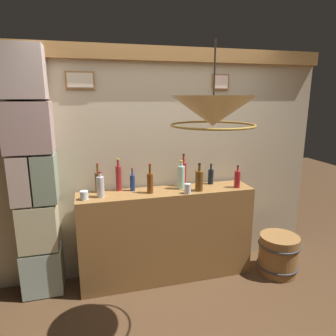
{
  "coord_description": "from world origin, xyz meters",
  "views": [
    {
      "loc": [
        -0.74,
        -2.01,
        1.92
      ],
      "look_at": [
        0.0,
        0.79,
        1.23
      ],
      "focal_mm": 32.26,
      "sensor_mm": 36.0,
      "label": 1
    }
  ],
  "objects_px": {
    "liquor_bottle_brandy": "(100,187)",
    "liquor_bottle_tequila": "(133,182)",
    "liquor_bottle_sherry": "(181,177)",
    "glass_tumbler_rocks": "(188,189)",
    "liquor_bottle_gin": "(119,178)",
    "pendant_lamp": "(213,112)",
    "glass_tumbler_highball": "(84,195)",
    "wooden_barrel": "(278,254)",
    "liquor_bottle_scotch": "(199,180)",
    "liquor_bottle_rum": "(150,182)",
    "liquor_bottle_port": "(211,176)",
    "liquor_bottle_amaro": "(237,179)",
    "liquor_bottle_bourbon": "(183,174)",
    "liquor_bottle_vermouth": "(98,182)"
  },
  "relations": [
    {
      "from": "liquor_bottle_sherry",
      "to": "glass_tumbler_rocks",
      "type": "xyz_separation_m",
      "value": [
        0.02,
        -0.17,
        -0.08
      ]
    },
    {
      "from": "liquor_bottle_gin",
      "to": "glass_tumbler_rocks",
      "type": "bearing_deg",
      "value": -23.15
    },
    {
      "from": "glass_tumbler_rocks",
      "to": "liquor_bottle_brandy",
      "type": "bearing_deg",
      "value": 172.51
    },
    {
      "from": "liquor_bottle_tequila",
      "to": "liquor_bottle_vermouth",
      "type": "distance_m",
      "value": 0.34
    },
    {
      "from": "glass_tumbler_highball",
      "to": "wooden_barrel",
      "type": "xyz_separation_m",
      "value": [
        2.02,
        -0.18,
        -0.8
      ]
    },
    {
      "from": "liquor_bottle_port",
      "to": "liquor_bottle_sherry",
      "type": "height_order",
      "value": "liquor_bottle_sherry"
    },
    {
      "from": "liquor_bottle_port",
      "to": "wooden_barrel",
      "type": "height_order",
      "value": "liquor_bottle_port"
    },
    {
      "from": "liquor_bottle_rum",
      "to": "liquor_bottle_scotch",
      "type": "bearing_deg",
      "value": -6.4
    },
    {
      "from": "glass_tumbler_highball",
      "to": "wooden_barrel",
      "type": "height_order",
      "value": "glass_tumbler_highball"
    },
    {
      "from": "glass_tumbler_rocks",
      "to": "glass_tumbler_highball",
      "type": "distance_m",
      "value": 0.99
    },
    {
      "from": "glass_tumbler_rocks",
      "to": "liquor_bottle_vermouth",
      "type": "bearing_deg",
      "value": 162.21
    },
    {
      "from": "liquor_bottle_bourbon",
      "to": "glass_tumbler_rocks",
      "type": "relative_size",
      "value": 3.48
    },
    {
      "from": "liquor_bottle_scotch",
      "to": "pendant_lamp",
      "type": "xyz_separation_m",
      "value": [
        -0.22,
        -0.81,
        0.73
      ]
    },
    {
      "from": "liquor_bottle_port",
      "to": "liquor_bottle_amaro",
      "type": "bearing_deg",
      "value": -42.16
    },
    {
      "from": "liquor_bottle_scotch",
      "to": "liquor_bottle_amaro",
      "type": "xyz_separation_m",
      "value": [
        0.43,
        0.0,
        -0.02
      ]
    },
    {
      "from": "liquor_bottle_brandy",
      "to": "liquor_bottle_scotch",
      "type": "bearing_deg",
      "value": -3.08
    },
    {
      "from": "liquor_bottle_tequila",
      "to": "pendant_lamp",
      "type": "bearing_deg",
      "value": -66.23
    },
    {
      "from": "liquor_bottle_bourbon",
      "to": "liquor_bottle_gin",
      "type": "bearing_deg",
      "value": 178.28
    },
    {
      "from": "liquor_bottle_scotch",
      "to": "liquor_bottle_rum",
      "type": "xyz_separation_m",
      "value": [
        -0.5,
        0.06,
        0.0
      ]
    },
    {
      "from": "glass_tumbler_rocks",
      "to": "liquor_bottle_scotch",
      "type": "bearing_deg",
      "value": 22.18
    },
    {
      "from": "liquor_bottle_port",
      "to": "liquor_bottle_vermouth",
      "type": "relative_size",
      "value": 0.77
    },
    {
      "from": "liquor_bottle_brandy",
      "to": "liquor_bottle_tequila",
      "type": "distance_m",
      "value": 0.35
    },
    {
      "from": "glass_tumbler_rocks",
      "to": "liquor_bottle_gin",
      "type": "bearing_deg",
      "value": 156.85
    },
    {
      "from": "liquor_bottle_rum",
      "to": "liquor_bottle_amaro",
      "type": "relative_size",
      "value": 1.26
    },
    {
      "from": "liquor_bottle_vermouth",
      "to": "liquor_bottle_scotch",
      "type": "bearing_deg",
      "value": -12.27
    },
    {
      "from": "liquor_bottle_rum",
      "to": "liquor_bottle_tequila",
      "type": "bearing_deg",
      "value": 142.65
    },
    {
      "from": "liquor_bottle_gin",
      "to": "glass_tumbler_highball",
      "type": "relative_size",
      "value": 3.97
    },
    {
      "from": "liquor_bottle_sherry",
      "to": "pendant_lamp",
      "type": "xyz_separation_m",
      "value": [
        -0.06,
        -0.92,
        0.71
      ]
    },
    {
      "from": "liquor_bottle_port",
      "to": "liquor_bottle_rum",
      "type": "bearing_deg",
      "value": -168.51
    },
    {
      "from": "liquor_bottle_port",
      "to": "liquor_bottle_scotch",
      "type": "height_order",
      "value": "liquor_bottle_scotch"
    },
    {
      "from": "liquor_bottle_sherry",
      "to": "liquor_bottle_scotch",
      "type": "bearing_deg",
      "value": -34.78
    },
    {
      "from": "liquor_bottle_amaro",
      "to": "glass_tumbler_rocks",
      "type": "relative_size",
      "value": 2.37
    },
    {
      "from": "liquor_bottle_sherry",
      "to": "liquor_bottle_gin",
      "type": "distance_m",
      "value": 0.64
    },
    {
      "from": "liquor_bottle_port",
      "to": "liquor_bottle_rum",
      "type": "distance_m",
      "value": 0.72
    },
    {
      "from": "liquor_bottle_brandy",
      "to": "pendant_lamp",
      "type": "distance_m",
      "value": 1.36
    },
    {
      "from": "liquor_bottle_tequila",
      "to": "liquor_bottle_gin",
      "type": "relative_size",
      "value": 0.72
    },
    {
      "from": "liquor_bottle_rum",
      "to": "liquor_bottle_gin",
      "type": "distance_m",
      "value": 0.34
    },
    {
      "from": "liquor_bottle_scotch",
      "to": "glass_tumbler_rocks",
      "type": "relative_size",
      "value": 2.86
    },
    {
      "from": "liquor_bottle_vermouth",
      "to": "glass_tumbler_highball",
      "type": "xyz_separation_m",
      "value": [
        -0.14,
        -0.2,
        -0.07
      ]
    },
    {
      "from": "liquor_bottle_amaro",
      "to": "liquor_bottle_tequila",
      "type": "bearing_deg",
      "value": 170.9
    },
    {
      "from": "liquor_bottle_rum",
      "to": "liquor_bottle_vermouth",
      "type": "bearing_deg",
      "value": 162.12
    },
    {
      "from": "glass_tumbler_rocks",
      "to": "pendant_lamp",
      "type": "relative_size",
      "value": 0.17
    },
    {
      "from": "liquor_bottle_brandy",
      "to": "liquor_bottle_gin",
      "type": "height_order",
      "value": "liquor_bottle_gin"
    },
    {
      "from": "liquor_bottle_scotch",
      "to": "liquor_bottle_sherry",
      "type": "bearing_deg",
      "value": 145.22
    },
    {
      "from": "liquor_bottle_tequila",
      "to": "wooden_barrel",
      "type": "height_order",
      "value": "liquor_bottle_tequila"
    },
    {
      "from": "liquor_bottle_rum",
      "to": "liquor_bottle_vermouth",
      "type": "relative_size",
      "value": 1.01
    },
    {
      "from": "liquor_bottle_sherry",
      "to": "liquor_bottle_bourbon",
      "type": "height_order",
      "value": "liquor_bottle_bourbon"
    },
    {
      "from": "liquor_bottle_tequila",
      "to": "liquor_bottle_gin",
      "type": "distance_m",
      "value": 0.15
    },
    {
      "from": "liquor_bottle_tequila",
      "to": "pendant_lamp",
      "type": "relative_size",
      "value": 0.4
    },
    {
      "from": "liquor_bottle_amaro",
      "to": "wooden_barrel",
      "type": "xyz_separation_m",
      "value": [
        0.46,
        -0.16,
        -0.85
      ]
    }
  ]
}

